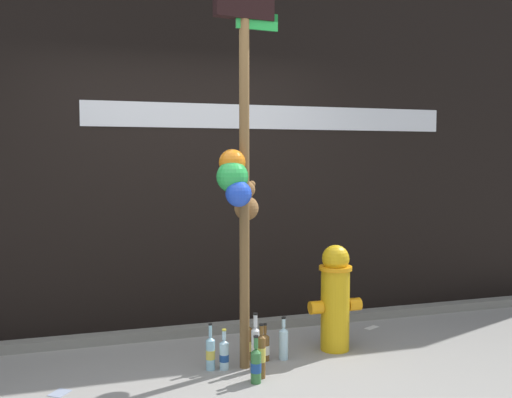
% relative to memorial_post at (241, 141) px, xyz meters
% --- Properties ---
extents(ground_plane, '(14.00, 14.00, 0.00)m').
position_rel_memorial_post_xyz_m(ground_plane, '(-0.21, -0.41, -1.65)').
color(ground_plane, gray).
extents(building_wall, '(10.00, 0.21, 3.74)m').
position_rel_memorial_post_xyz_m(building_wall, '(-0.21, 1.31, 0.22)').
color(building_wall, black).
rests_on(building_wall, ground_plane).
extents(curb_strip, '(8.00, 0.12, 0.08)m').
position_rel_memorial_post_xyz_m(curb_strip, '(-0.21, 0.88, -1.61)').
color(curb_strip, slate).
rests_on(curb_strip, ground_plane).
extents(memorial_post, '(0.48, 0.45, 2.86)m').
position_rel_memorial_post_xyz_m(memorial_post, '(0.00, 0.00, 0.00)').
color(memorial_post, brown).
rests_on(memorial_post, ground_plane).
extents(fire_hydrant, '(0.43, 0.26, 0.84)m').
position_rel_memorial_post_xyz_m(fire_hydrant, '(0.83, 0.18, -1.22)').
color(fire_hydrant, gold).
rests_on(fire_hydrant, ground_plane).
extents(bottle_0, '(0.07, 0.07, 0.30)m').
position_rel_memorial_post_xyz_m(bottle_0, '(-0.12, 0.03, -1.54)').
color(bottle_0, '#B2DBEA').
rests_on(bottle_0, ground_plane).
extents(bottle_1, '(0.06, 0.06, 0.38)m').
position_rel_memorial_post_xyz_m(bottle_1, '(0.09, -0.21, -1.48)').
color(bottle_1, brown).
rests_on(bottle_1, ground_plane).
extents(bottle_2, '(0.07, 0.07, 0.28)m').
position_rel_memorial_post_xyz_m(bottle_2, '(0.22, 0.11, -1.55)').
color(bottle_2, brown).
rests_on(bottle_2, ground_plane).
extents(bottle_3, '(0.07, 0.07, 0.33)m').
position_rel_memorial_post_xyz_m(bottle_3, '(0.10, 0.17, -1.52)').
color(bottle_3, brown).
rests_on(bottle_3, ground_plane).
extents(bottle_4, '(0.06, 0.06, 0.42)m').
position_rel_memorial_post_xyz_m(bottle_4, '(0.09, -0.05, -1.48)').
color(bottle_4, silver).
rests_on(bottle_4, ground_plane).
extents(bottle_5, '(0.07, 0.07, 0.34)m').
position_rel_memorial_post_xyz_m(bottle_5, '(-0.22, 0.05, -1.52)').
color(bottle_5, '#93CCE0').
rests_on(bottle_5, ground_plane).
extents(bottle_6, '(0.07, 0.07, 0.33)m').
position_rel_memorial_post_xyz_m(bottle_6, '(0.03, -0.28, -1.52)').
color(bottle_6, '#337038').
rests_on(bottle_6, ground_plane).
extents(bottle_7, '(0.07, 0.07, 0.33)m').
position_rel_memorial_post_xyz_m(bottle_7, '(0.36, 0.09, -1.52)').
color(bottle_7, '#B2DBEA').
rests_on(bottle_7, ground_plane).
extents(litter_1, '(0.16, 0.16, 0.01)m').
position_rel_memorial_post_xyz_m(litter_1, '(-1.24, -0.06, -1.65)').
color(litter_1, '#8C99B2').
rests_on(litter_1, ground_plane).
extents(litter_2, '(0.16, 0.12, 0.01)m').
position_rel_memorial_post_xyz_m(litter_2, '(1.40, 0.61, -1.65)').
color(litter_2, silver).
rests_on(litter_2, ground_plane).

